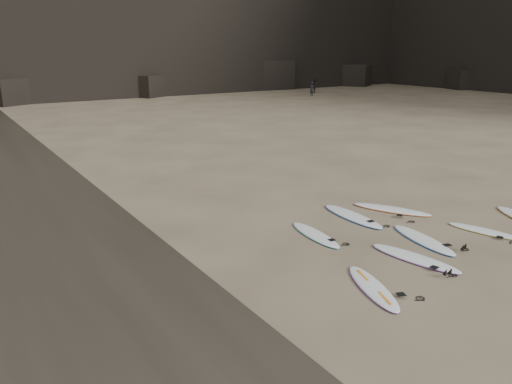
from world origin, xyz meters
TOP-DOWN VIEW (x-y plane):
  - ground at (0.00, 0.00)m, footprint 240.00×240.00m
  - surfboard_0 at (-4.10, -0.92)m, footprint 1.38×2.45m
  - surfboard_1 at (-1.94, -0.33)m, footprint 1.06×2.66m
  - surfboard_2 at (-0.69, 0.42)m, footprint 1.14×2.66m
  - surfboard_3 at (1.45, -0.13)m, footprint 1.08×2.27m
  - surfboard_5 at (-3.06, 2.43)m, footprint 0.82×2.40m
  - surfboard_6 at (-0.97, 3.05)m, footprint 0.83×2.81m
  - surfboard_7 at (0.66, 2.85)m, footprint 1.80×2.69m
  - person_a at (23.69, 35.53)m, footprint 0.66×0.53m
  - person_b at (26.71, 38.49)m, footprint 0.98×1.00m

SIDE VIEW (x-z plane):
  - ground at x=0.00m, z-range 0.00..0.00m
  - surfboard_3 at x=1.45m, z-range 0.00..0.08m
  - surfboard_5 at x=-3.06m, z-range 0.00..0.08m
  - surfboard_0 at x=-4.10m, z-range 0.00..0.09m
  - surfboard_2 at x=-0.69m, z-range 0.00..0.09m
  - surfboard_1 at x=-1.94m, z-range 0.00..0.09m
  - surfboard_7 at x=0.66m, z-range 0.00..0.10m
  - surfboard_6 at x=-0.97m, z-range 0.00..0.10m
  - person_a at x=23.69m, z-range 0.00..1.56m
  - person_b at x=26.71m, z-range 0.00..1.63m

